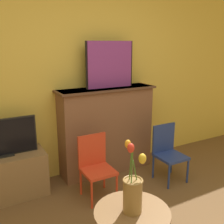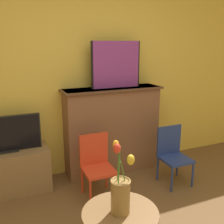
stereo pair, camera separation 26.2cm
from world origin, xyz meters
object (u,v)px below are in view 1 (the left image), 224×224
at_px(chair_blue, 168,150).
at_px(vase_tulips, 133,191).
at_px(chair_red, 96,163).
at_px(painting, 110,65).

distance_m(chair_blue, vase_tulips, 1.44).
bearing_deg(chair_red, painting, 47.60).
distance_m(chair_red, vase_tulips, 1.03).
xyz_separation_m(painting, vase_tulips, (-0.61, -1.47, -0.78)).
height_order(chair_blue, vase_tulips, vase_tulips).
relative_size(painting, chair_blue, 0.94).
height_order(painting, chair_blue, painting).
distance_m(painting, chair_blue, 1.27).
bearing_deg(painting, vase_tulips, -112.61).
bearing_deg(chair_red, chair_blue, -5.50).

